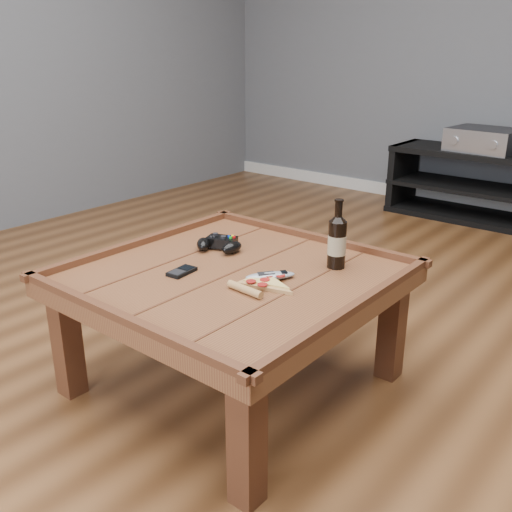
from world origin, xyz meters
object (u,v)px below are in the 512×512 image
Objects in this scene: pizza_slice at (262,283)px; av_receiver at (484,140)px; coffee_table at (233,288)px; beer_bottle at (337,240)px; remote_control at (270,276)px; game_controller at (219,244)px; smartphone at (182,271)px; media_console at (490,188)px.

av_receiver is at bearing 98.79° from pizza_slice.
coffee_table is 4.12× the size of beer_bottle.
coffee_table is 6.13× the size of remote_control.
av_receiver is at bearing 132.82° from remote_control.
beer_bottle is 0.52× the size of av_receiver.
av_receiver is (-0.22, 2.71, 0.12)m from remote_control.
smartphone is at bearing -96.43° from game_controller.
game_controller is at bearing -163.34° from beer_bottle.
coffee_table is 2.75m from media_console.
beer_bottle reaches higher than av_receiver.
game_controller is at bearing -94.29° from media_console.
media_console is 5.60× the size of beer_bottle.
beer_bottle is at bearing -84.23° from media_console.
smartphone is 0.66× the size of remote_control.
remote_control is (-0.11, -0.24, -0.09)m from beer_bottle.
smartphone is (-0.13, -0.12, 0.07)m from coffee_table.
beer_bottle is 0.95× the size of pizza_slice.
beer_bottle is at bearing -78.04° from av_receiver.
pizza_slice is (0.15, -2.78, 0.21)m from media_console.
smartphone is (-0.38, -0.39, -0.09)m from beer_bottle.
av_receiver reaches higher than game_controller.
game_controller reaches higher than coffee_table.
beer_bottle is 0.33m from pizza_slice.
smartphone is at bearing -92.65° from media_console.
smartphone is at bearing -158.51° from pizza_slice.
pizza_slice is (-0.10, -0.30, -0.09)m from beer_bottle.
game_controller reaches higher than remote_control.
media_console is 7.39× the size of game_controller.
beer_bottle is 2.27× the size of smartphone.
av_receiver is at bearing -175.90° from media_console.
pizza_slice is 0.55× the size of av_receiver.
beer_bottle is 1.32× the size of game_controller.
game_controller reaches higher than pizza_slice.
game_controller is at bearing 158.20° from pizza_slice.
av_receiver reaches higher than coffee_table.
pizza_slice is 1.57× the size of remote_control.
smartphone is 0.23× the size of av_receiver.
remote_control is at bearing -114.95° from beer_bottle.
media_console reaches higher than pizza_slice.
coffee_table is 5.44× the size of game_controller.
media_console is at bearing 95.77° from beer_bottle.
pizza_slice is at bearing -86.83° from media_console.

